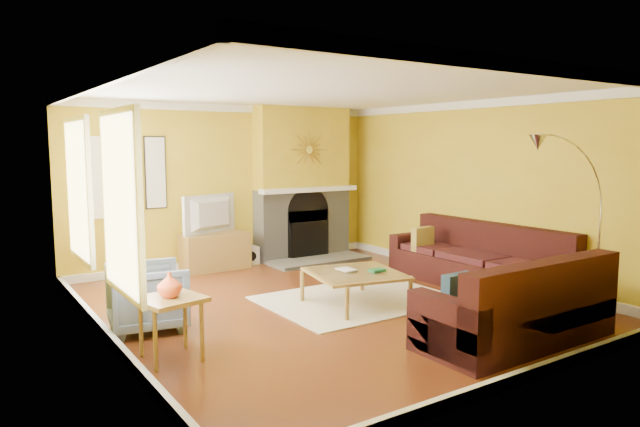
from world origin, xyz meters
TOP-DOWN VIEW (x-y plane):
  - floor at (0.00, 0.00)m, footprint 5.50×6.00m
  - ceiling at (0.00, 0.00)m, footprint 5.50×6.00m
  - wall_back at (0.00, 3.01)m, footprint 5.50×0.02m
  - wall_front at (0.00, -3.01)m, footprint 5.50×0.02m
  - wall_left at (-2.76, 0.00)m, footprint 0.02×6.00m
  - wall_right at (2.76, 0.00)m, footprint 0.02×6.00m
  - baseboard at (0.00, 0.00)m, footprint 5.50×6.00m
  - crown_molding at (0.00, 0.00)m, footprint 5.50×6.00m
  - window_left_near at (-2.72, 1.30)m, footprint 0.06×1.22m
  - window_left_far at (-2.72, -0.60)m, footprint 0.06×1.22m
  - window_back at (-1.90, 2.96)m, footprint 0.82×0.06m
  - wall_art at (-1.25, 2.97)m, footprint 0.34×0.04m
  - fireplace at (1.35, 2.80)m, footprint 1.80×0.40m
  - mantel at (1.35, 2.56)m, footprint 1.92×0.22m
  - hearth at (1.35, 2.25)m, footprint 1.80×0.70m
  - sunburst at (1.35, 2.57)m, footprint 0.70×0.04m
  - rug at (0.43, -0.07)m, footprint 2.40×1.80m
  - sectional_sofa at (1.23, -0.86)m, footprint 3.04×3.67m
  - coffee_table at (0.25, -0.24)m, footprint 1.30×1.30m
  - media_console at (-0.39, 2.71)m, footprint 1.09×0.49m
  - tv at (-0.39, 2.71)m, footprint 1.07×0.51m
  - subwoofer at (0.25, 2.81)m, footprint 0.30×0.30m
  - armchair at (-2.24, 0.25)m, footprint 0.92×0.90m
  - side_table at (-2.33, -0.76)m, footprint 0.65×0.65m
  - vase at (-2.33, -0.76)m, footprint 0.29×0.29m
  - book at (0.09, -0.13)m, footprint 0.20×0.26m
  - arc_lamp at (1.85, -2.17)m, footprint 1.36×0.36m

SIDE VIEW (x-z plane):
  - floor at x=0.00m, z-range -0.02..0.00m
  - rug at x=0.43m, z-range 0.00..0.02m
  - hearth at x=1.35m, z-range 0.00..0.06m
  - baseboard at x=0.00m, z-range 0.00..0.12m
  - subwoofer at x=0.25m, z-range 0.00..0.30m
  - coffee_table at x=0.25m, z-range 0.00..0.43m
  - media_console at x=-0.39m, z-range 0.00..0.60m
  - side_table at x=-2.33m, z-range 0.00..0.61m
  - armchair at x=-2.24m, z-range 0.00..0.74m
  - book at x=0.09m, z-range 0.43..0.46m
  - sectional_sofa at x=1.23m, z-range 0.00..0.90m
  - vase at x=-2.33m, z-range 0.61..0.85m
  - tv at x=-0.39m, z-range 0.60..1.23m
  - arc_lamp at x=1.85m, z-range 0.00..2.13m
  - mantel at x=1.35m, z-range 1.21..1.29m
  - wall_back at x=0.00m, z-range 0.00..2.70m
  - wall_front at x=0.00m, z-range 0.00..2.70m
  - wall_left at x=-2.76m, z-range 0.00..2.70m
  - wall_right at x=2.76m, z-range 0.00..2.70m
  - fireplace at x=1.35m, z-range 0.00..2.70m
  - window_left_near at x=-2.72m, z-range 0.64..2.36m
  - window_left_far at x=-2.72m, z-range 0.64..2.36m
  - window_back at x=-1.90m, z-range 0.94..2.16m
  - wall_art at x=-1.25m, z-range 1.03..2.17m
  - sunburst at x=1.35m, z-range 1.60..2.30m
  - crown_molding at x=0.00m, z-range 2.58..2.70m
  - ceiling at x=0.00m, z-range 2.70..2.72m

